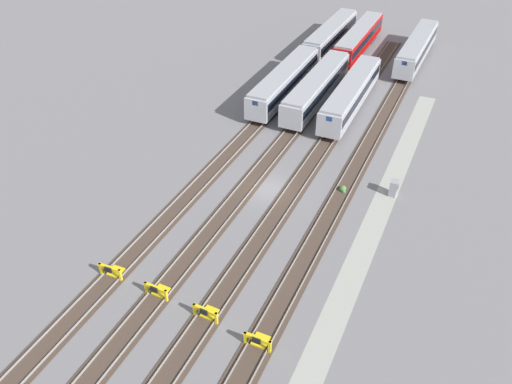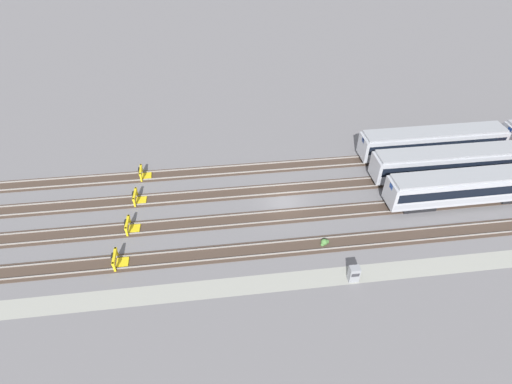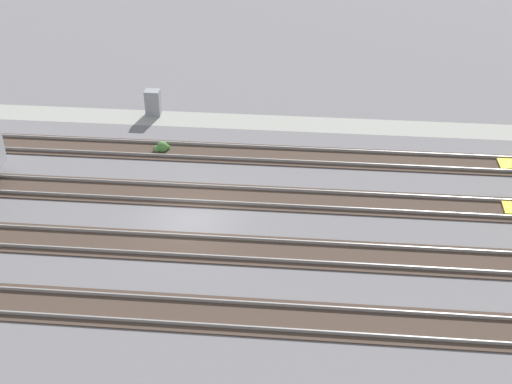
{
  "view_description": "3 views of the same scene",
  "coord_description": "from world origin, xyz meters",
  "px_view_note": "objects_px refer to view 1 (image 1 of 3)",
  "views": [
    {
      "loc": [
        -35.77,
        -15.22,
        28.68
      ],
      "look_at": [
        -3.12,
        0.0,
        1.8
      ],
      "focal_mm": 35.0,
      "sensor_mm": 36.0,
      "label": 1
    },
    {
      "loc": [
        -7.07,
        -31.99,
        28.73
      ],
      "look_at": [
        -3.12,
        0.0,
        1.8
      ],
      "focal_mm": 28.0,
      "sensor_mm": 36.0,
      "label": 2
    },
    {
      "loc": [
        -5.56,
        27.8,
        19.99
      ],
      "look_at": [
        -3.12,
        0.0,
        1.8
      ],
      "focal_mm": 50.0,
      "sensor_mm": 36.0,
      "label": 3
    }
  ],
  "objects_px": {
    "subway_car_front_row_rightmost": "(331,35)",
    "weed_clump": "(343,189)",
    "subway_car_front_row_left_inner": "(351,94)",
    "bumper_stop_near_inner_track": "(207,312)",
    "subway_car_front_row_centre": "(317,87)",
    "bumper_stop_far_inner_track": "(112,271)",
    "electrical_cabinet": "(394,188)",
    "bumper_stop_nearest_track": "(259,340)",
    "bumper_stop_middle_track": "(158,290)",
    "subway_car_front_row_right_inner": "(359,39)",
    "subway_car_back_row_leftmost": "(284,81)",
    "subway_car_front_row_leftmost": "(417,48)"
  },
  "relations": [
    {
      "from": "subway_car_front_row_left_inner",
      "to": "bumper_stop_middle_track",
      "type": "relative_size",
      "value": 8.99
    },
    {
      "from": "subway_car_back_row_leftmost",
      "to": "bumper_stop_nearest_track",
      "type": "height_order",
      "value": "subway_car_back_row_leftmost"
    },
    {
      "from": "subway_car_front_row_centre",
      "to": "subway_car_back_row_leftmost",
      "type": "bearing_deg",
      "value": 90.0
    },
    {
      "from": "subway_car_front_row_left_inner",
      "to": "bumper_stop_far_inner_track",
      "type": "relative_size",
      "value": 8.97
    },
    {
      "from": "subway_car_front_row_left_inner",
      "to": "subway_car_front_row_right_inner",
      "type": "xyz_separation_m",
      "value": [
        18.99,
        4.33,
        0.0
      ]
    },
    {
      "from": "bumper_stop_nearest_track",
      "to": "bumper_stop_far_inner_track",
      "type": "xyz_separation_m",
      "value": [
        1.08,
        13.08,
        0.0
      ]
    },
    {
      "from": "subway_car_front_row_leftmost",
      "to": "bumper_stop_middle_track",
      "type": "distance_m",
      "value": 54.82
    },
    {
      "from": "bumper_stop_middle_track",
      "to": "subway_car_front_row_centre",
      "type": "bearing_deg",
      "value": 0.06
    },
    {
      "from": "subway_car_front_row_left_inner",
      "to": "bumper_stop_middle_track",
      "type": "bearing_deg",
      "value": 172.95
    },
    {
      "from": "subway_car_front_row_leftmost",
      "to": "electrical_cabinet",
      "type": "distance_m",
      "value": 34.44
    },
    {
      "from": "bumper_stop_middle_track",
      "to": "bumper_stop_near_inner_track",
      "type": "bearing_deg",
      "value": -93.54
    },
    {
      "from": "subway_car_front_row_centre",
      "to": "electrical_cabinet",
      "type": "xyz_separation_m",
      "value": [
        -15.34,
        -13.19,
        -1.24
      ]
    },
    {
      "from": "subway_car_back_row_leftmost",
      "to": "bumper_stop_nearest_track",
      "type": "distance_m",
      "value": 38.52
    },
    {
      "from": "subway_car_front_row_centre",
      "to": "subway_car_front_row_rightmost",
      "type": "distance_m",
      "value": 19.3
    },
    {
      "from": "subway_car_front_row_centre",
      "to": "subway_car_back_row_leftmost",
      "type": "height_order",
      "value": "same"
    },
    {
      "from": "subway_car_front_row_centre",
      "to": "subway_car_front_row_rightmost",
      "type": "relative_size",
      "value": 1.0
    },
    {
      "from": "subway_car_back_row_leftmost",
      "to": "weed_clump",
      "type": "distance_m",
      "value": 21.31
    },
    {
      "from": "bumper_stop_nearest_track",
      "to": "bumper_stop_near_inner_track",
      "type": "bearing_deg",
      "value": 81.95
    },
    {
      "from": "subway_car_front_row_leftmost",
      "to": "subway_car_front_row_rightmost",
      "type": "bearing_deg",
      "value": 89.88
    },
    {
      "from": "bumper_stop_far_inner_track",
      "to": "weed_clump",
      "type": "xyz_separation_m",
      "value": [
        18.37,
        -13.05,
        -0.27
      ]
    },
    {
      "from": "subway_car_front_row_leftmost",
      "to": "bumper_stop_nearest_track",
      "type": "xyz_separation_m",
      "value": [
        -54.99,
        0.03,
        -1.53
      ]
    },
    {
      "from": "subway_car_front_row_left_inner",
      "to": "bumper_stop_near_inner_track",
      "type": "bearing_deg",
      "value": 179.99
    },
    {
      "from": "bumper_stop_nearest_track",
      "to": "electrical_cabinet",
      "type": "xyz_separation_m",
      "value": [
        20.86,
        -4.44,
        0.29
      ]
    },
    {
      "from": "subway_car_front_row_centre",
      "to": "bumper_stop_middle_track",
      "type": "bearing_deg",
      "value": -179.94
    },
    {
      "from": "subway_car_front_row_rightmost",
      "to": "subway_car_front_row_leftmost",
      "type": "bearing_deg",
      "value": -90.12
    },
    {
      "from": "bumper_stop_far_inner_track",
      "to": "electrical_cabinet",
      "type": "height_order",
      "value": "electrical_cabinet"
    },
    {
      "from": "weed_clump",
      "to": "electrical_cabinet",
      "type": "bearing_deg",
      "value": -72.64
    },
    {
      "from": "electrical_cabinet",
      "to": "bumper_stop_far_inner_track",
      "type": "bearing_deg",
      "value": 138.44
    },
    {
      "from": "subway_car_front_row_rightmost",
      "to": "electrical_cabinet",
      "type": "height_order",
      "value": "subway_car_front_row_rightmost"
    },
    {
      "from": "subway_car_front_row_centre",
      "to": "bumper_stop_near_inner_track",
      "type": "xyz_separation_m",
      "value": [
        -35.59,
        -4.39,
        -1.53
      ]
    },
    {
      "from": "subway_car_front_row_rightmost",
      "to": "weed_clump",
      "type": "height_order",
      "value": "subway_car_front_row_rightmost"
    },
    {
      "from": "electrical_cabinet",
      "to": "subway_car_front_row_leftmost",
      "type": "bearing_deg",
      "value": 7.37
    },
    {
      "from": "subway_car_front_row_leftmost",
      "to": "subway_car_front_row_left_inner",
      "type": "bearing_deg",
      "value": 166.91
    },
    {
      "from": "subway_car_front_row_left_inner",
      "to": "electrical_cabinet",
      "type": "height_order",
      "value": "subway_car_front_row_left_inner"
    },
    {
      "from": "bumper_stop_nearest_track",
      "to": "weed_clump",
      "type": "xyz_separation_m",
      "value": [
        19.46,
        0.04,
        -0.27
      ]
    },
    {
      "from": "subway_car_back_row_leftmost",
      "to": "bumper_stop_near_inner_track",
      "type": "xyz_separation_m",
      "value": [
        -35.59,
        -8.74,
        -1.53
      ]
    },
    {
      "from": "subway_car_back_row_leftmost",
      "to": "subway_car_front_row_centre",
      "type": "bearing_deg",
      "value": -90.0
    },
    {
      "from": "subway_car_front_row_left_inner",
      "to": "bumper_stop_near_inner_track",
      "type": "height_order",
      "value": "subway_car_front_row_left_inner"
    },
    {
      "from": "subway_car_front_row_leftmost",
      "to": "bumper_stop_nearest_track",
      "type": "bearing_deg",
      "value": 179.97
    },
    {
      "from": "subway_car_front_row_leftmost",
      "to": "subway_car_front_row_centre",
      "type": "bearing_deg",
      "value": 154.97
    },
    {
      "from": "bumper_stop_middle_track",
      "to": "weed_clump",
      "type": "distance_m",
      "value": 20.5
    },
    {
      "from": "subway_car_back_row_leftmost",
      "to": "electrical_cabinet",
      "type": "distance_m",
      "value": 23.33
    },
    {
      "from": "subway_car_front_row_right_inner",
      "to": "subway_car_back_row_leftmost",
      "type": "bearing_deg",
      "value": 166.9
    },
    {
      "from": "subway_car_front_row_right_inner",
      "to": "bumper_stop_near_inner_track",
      "type": "xyz_separation_m",
      "value": [
        -54.58,
        -4.32,
        -1.53
      ]
    },
    {
      "from": "bumper_stop_nearest_track",
      "to": "bumper_stop_middle_track",
      "type": "distance_m",
      "value": 8.75
    },
    {
      "from": "subway_car_front_row_left_inner",
      "to": "subway_car_front_row_centre",
      "type": "xyz_separation_m",
      "value": [
        0.0,
        4.4,
        0.0
      ]
    },
    {
      "from": "subway_car_front_row_left_inner",
      "to": "bumper_stop_far_inner_track",
      "type": "height_order",
      "value": "subway_car_front_row_left_inner"
    },
    {
      "from": "bumper_stop_near_inner_track",
      "to": "bumper_stop_middle_track",
      "type": "height_order",
      "value": "same"
    },
    {
      "from": "bumper_stop_far_inner_track",
      "to": "weed_clump",
      "type": "relative_size",
      "value": 2.18
    },
    {
      "from": "bumper_stop_near_inner_track",
      "to": "bumper_stop_far_inner_track",
      "type": "xyz_separation_m",
      "value": [
        0.47,
        8.74,
        0.0
      ]
    }
  ]
}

